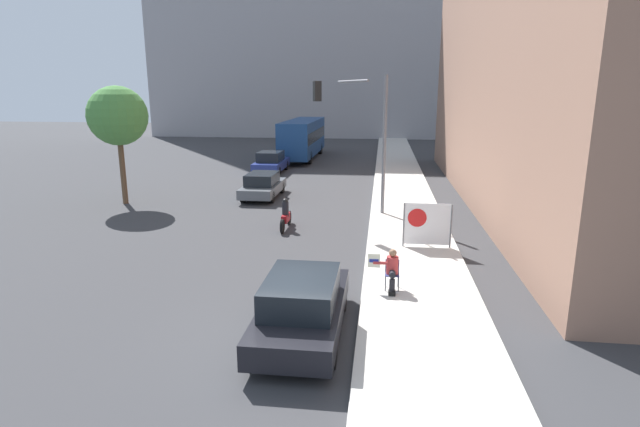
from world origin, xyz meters
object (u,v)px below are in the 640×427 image
seated_protester (392,269)px  protest_banner (427,224)px  car_on_road_midblock (271,162)px  city_bus_on_road (303,137)px  traffic_light_pole (361,122)px  parked_car_curbside (302,306)px  car_on_road_nearest (263,185)px  street_tree_near_curb (118,116)px  motorcycle_on_road (286,216)px

seated_protester → protest_banner: protest_banner is taller
protest_banner → car_on_road_midblock: bearing=119.2°
city_bus_on_road → traffic_light_pole: bearing=-74.0°
seated_protester → traffic_light_pole: traffic_light_pole is taller
traffic_light_pole → parked_car_curbside: (-0.82, -11.67, -3.65)m
seated_protester → car_on_road_nearest: 14.53m
traffic_light_pole → street_tree_near_curb: bearing=172.7°
parked_car_curbside → city_bus_on_road: 32.78m
car_on_road_midblock → motorcycle_on_road: 15.39m
city_bus_on_road → car_on_road_midblock: bearing=-97.5°
car_on_road_nearest → city_bus_on_road: bearing=91.4°
protest_banner → traffic_light_pole: traffic_light_pole is taller
parked_car_curbside → motorcycle_on_road: parked_car_curbside is taller
car_on_road_midblock → city_bus_on_road: city_bus_on_road is taller
protest_banner → traffic_light_pole: bearing=119.7°
city_bus_on_road → motorcycle_on_road: 23.18m
street_tree_near_curb → seated_protester: bearing=-37.5°
car_on_road_nearest → traffic_light_pole: bearing=-35.3°
city_bus_on_road → protest_banner: bearing=-71.3°
motorcycle_on_road → traffic_light_pole: bearing=36.6°
traffic_light_pole → car_on_road_midblock: bearing=119.1°
protest_banner → city_bus_on_road: 26.78m
car_on_road_nearest → street_tree_near_curb: size_ratio=0.72×
parked_car_curbside → car_on_road_nearest: parked_car_curbside is taller
seated_protester → motorcycle_on_road: 7.96m
street_tree_near_curb → protest_banner: bearing=-22.6°
traffic_light_pole → car_on_road_nearest: traffic_light_pole is taller
seated_protester → street_tree_near_curb: street_tree_near_curb is taller
car_on_road_nearest → car_on_road_midblock: bearing=99.7°
protest_banner → street_tree_near_curb: street_tree_near_curb is taller
protest_banner → car_on_road_midblock: size_ratio=0.38×
traffic_light_pole → car_on_road_midblock: (-7.01, 12.60, -3.64)m
parked_car_curbside → street_tree_near_curb: size_ratio=0.77×
parked_car_curbside → seated_protester: bearing=52.1°
car_on_road_midblock → motorcycle_on_road: (3.96, -14.87, -0.20)m
car_on_road_nearest → motorcycle_on_road: bearing=-68.1°
city_bus_on_road → parked_car_curbside: bearing=-81.0°
car_on_road_midblock → motorcycle_on_road: size_ratio=2.18×
traffic_light_pole → city_bus_on_road: bearing=106.0°
parked_car_curbside → traffic_light_pole: bearing=86.0°
protest_banner → car_on_road_midblock: protest_banner is taller
protest_banner → parked_car_curbside: protest_banner is taller
parked_car_curbside → motorcycle_on_road: bearing=103.3°
car_on_road_midblock → parked_car_curbside: bearing=-75.7°
traffic_light_pole → city_bus_on_road: (-5.95, 20.69, -2.50)m
car_on_road_nearest → motorcycle_on_road: (2.48, -6.17, -0.14)m
seated_protester → car_on_road_nearest: (-6.86, 12.81, -0.09)m
traffic_light_pole → motorcycle_on_road: 5.41m
city_bus_on_road → car_on_road_nearest: bearing=-88.6°
traffic_light_pole → motorcycle_on_road: size_ratio=2.99×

